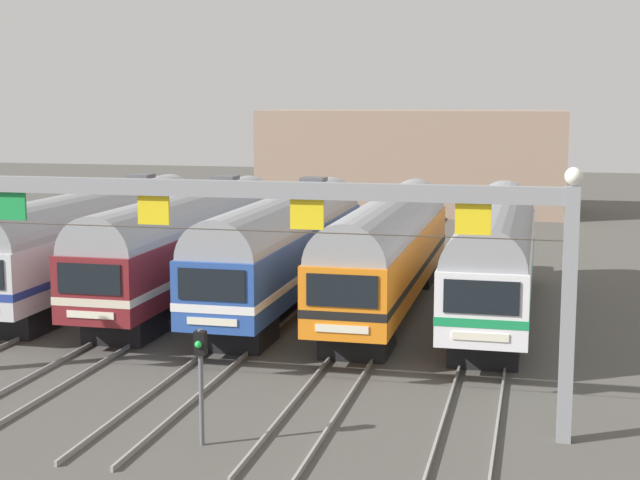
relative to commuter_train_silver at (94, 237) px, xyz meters
The scene contains 10 objects.
ground_plane 9.01m from the commuter_train_silver, ahead, with size 160.00×160.00×0.00m, color #4C4944.
track_bed 19.23m from the commuter_train_silver, 63.17° to the left, with size 18.70×70.00×0.15m.
commuter_train_silver is the anchor object (origin of this frame).
commuter_train_maroon 4.30m from the commuter_train_silver, ahead, with size 2.88×18.06×5.05m.
commuter_train_blue 8.60m from the commuter_train_silver, ahead, with size 2.88×18.06×5.05m.
commuter_train_orange 12.90m from the commuter_train_silver, ahead, with size 2.88×18.06×4.77m.
commuter_train_white 17.20m from the commuter_train_silver, ahead, with size 2.88×18.06×4.77m.
catenary_gantry 16.21m from the commuter_train_silver, 57.50° to the right, with size 22.44×0.44×6.97m.
yard_signal_mast 19.15m from the commuter_train_silver, 55.84° to the right, with size 0.28×0.35×2.98m.
maintenance_building 37.22m from the commuter_train_silver, 75.72° to the left, with size 23.03×10.00×7.81m, color gray.
Camera 1 is at (10.19, -37.19, 8.58)m, focal length 52.85 mm.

